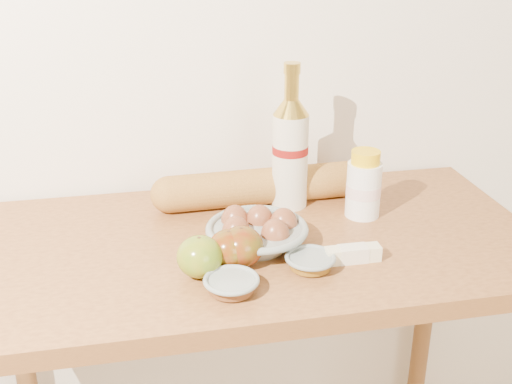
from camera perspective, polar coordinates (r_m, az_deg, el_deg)
The scene contains 12 objects.
back_wall at distance 1.53m, azimuth -2.76°, elevation 15.09°, with size 3.50×0.02×2.60m, color white.
table at distance 1.41m, azimuth -0.24°, elevation -8.64°, with size 1.20×0.60×0.90m.
bourbon_bottle at distance 1.45m, azimuth 3.06°, elevation 3.73°, with size 0.09×0.09×0.33m.
cream_bottle at distance 1.44m, azimuth 9.55°, elevation 0.53°, with size 0.08×0.08×0.15m.
egg_bowl at distance 1.30m, azimuth 0.11°, elevation -3.59°, with size 0.27×0.27×0.07m.
baguette at distance 1.49m, azimuth 0.33°, elevation 0.50°, with size 0.51×0.10×0.08m.
apple_yellowgreen at distance 1.20m, azimuth -5.02°, elevation -5.74°, with size 0.10×0.10×0.08m.
apple_redgreen_front at distance 1.23m, azimuth -2.41°, elevation -5.07°, with size 0.09×0.09×0.08m.
apple_redgreen_right at distance 1.23m, azimuth -1.33°, elevation -4.87°, with size 0.10×0.10×0.08m.
sugar_bowl at distance 1.16m, azimuth -2.20°, elevation -8.20°, with size 0.11×0.11×0.03m.
syrup_bowl at distance 1.23m, azimuth 4.85°, elevation -6.18°, with size 0.12×0.12×0.03m.
butter_stick at distance 1.27m, azimuth 8.60°, elevation -5.48°, with size 0.11×0.03×0.03m.
Camera 1 is at (-0.23, 0.01, 1.53)m, focal length 45.00 mm.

